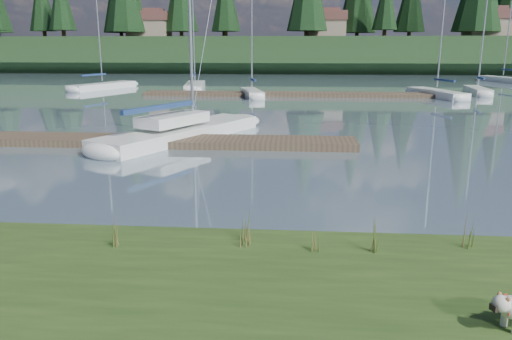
{
  "coord_description": "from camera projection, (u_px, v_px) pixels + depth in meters",
  "views": [
    {
      "loc": [
        1.47,
        -11.2,
        4.06
      ],
      "look_at": [
        0.63,
        -0.5,
        1.37
      ],
      "focal_mm": 35.0,
      "sensor_mm": 36.0,
      "label": 1
    }
  ],
  "objects": [
    {
      "name": "mud_lip",
      "position": [
        222.0,
        243.0,
        10.36
      ],
      "size": [
        60.0,
        0.5,
        0.14
      ],
      "primitive_type": "cube",
      "color": "#33281C",
      "rests_on": "ground"
    },
    {
      "name": "ridge",
      "position": [
        287.0,
        55.0,
        81.9
      ],
      "size": [
        200.0,
        20.0,
        5.0
      ],
      "primitive_type": "cube",
      "color": "#1B3118",
      "rests_on": "ground"
    },
    {
      "name": "weed_0",
      "position": [
        245.0,
        228.0,
        9.67
      ],
      "size": [
        0.17,
        0.14,
        0.65
      ],
      "color": "#475B23",
      "rests_on": "bank"
    },
    {
      "name": "sailboat_bg_3",
      "position": [
        432.0,
        92.0,
        40.65
      ],
      "size": [
        3.71,
        7.72,
        11.25
      ],
      "rotation": [
        0.0,
        0.0,
        1.88
      ],
      "color": "white",
      "rests_on": "ground"
    },
    {
      "name": "sailboat_bg_0",
      "position": [
        108.0,
        85.0,
        47.8
      ],
      "size": [
        4.76,
        8.53,
        12.31
      ],
      "rotation": [
        0.0,
        0.0,
        1.18
      ],
      "color": "white",
      "rests_on": "ground"
    },
    {
      "name": "house_1",
      "position": [
        326.0,
        24.0,
        78.34
      ],
      "size": [
        6.3,
        5.3,
        4.65
      ],
      "color": "gray",
      "rests_on": "ridge"
    },
    {
      "name": "sailboat_main",
      "position": [
        192.0,
        128.0,
        22.66
      ],
      "size": [
        6.59,
        10.05,
        14.66
      ],
      "rotation": [
        0.0,
        0.0,
        1.09
      ],
      "color": "white",
      "rests_on": "ground"
    },
    {
      "name": "weed_1",
      "position": [
        246.0,
        236.0,
        9.46
      ],
      "size": [
        0.17,
        0.14,
        0.44
      ],
      "color": "#475B23",
      "rests_on": "bank"
    },
    {
      "name": "ground",
      "position": [
        277.0,
        96.0,
        40.93
      ],
      "size": [
        200.0,
        200.0,
        0.0
      ],
      "primitive_type": "plane",
      "color": "slate",
      "rests_on": "ground"
    },
    {
      "name": "dock_near",
      "position": [
        164.0,
        141.0,
        20.9
      ],
      "size": [
        16.0,
        2.0,
        0.3
      ],
      "primitive_type": "cube",
      "color": "#4C3D2C",
      "rests_on": "ground"
    },
    {
      "name": "house_0",
      "position": [
        149.0,
        24.0,
        79.51
      ],
      "size": [
        6.3,
        5.3,
        4.65
      ],
      "color": "gray",
      "rests_on": "ridge"
    },
    {
      "name": "weed_5",
      "position": [
        470.0,
        233.0,
        9.32
      ],
      "size": [
        0.17,
        0.14,
        0.71
      ],
      "color": "#475B23",
      "rests_on": "bank"
    },
    {
      "name": "sailboat_bg_1",
      "position": [
        195.0,
        85.0,
        47.91
      ],
      "size": [
        2.74,
        8.33,
        12.18
      ],
      "rotation": [
        0.0,
        0.0,
        1.71
      ],
      "color": "white",
      "rests_on": "ground"
    },
    {
      "name": "house_2",
      "position": [
        488.0,
        23.0,
        74.58
      ],
      "size": [
        6.3,
        5.3,
        4.65
      ],
      "color": "gray",
      "rests_on": "ridge"
    },
    {
      "name": "dock_far",
      "position": [
        302.0,
        94.0,
        40.75
      ],
      "size": [
        26.0,
        2.2,
        0.3
      ],
      "primitive_type": "cube",
      "color": "#4C3D2C",
      "rests_on": "ground"
    },
    {
      "name": "sailboat_bg_2",
      "position": [
        251.0,
        92.0,
        40.68
      ],
      "size": [
        2.55,
        6.03,
        9.14
      ],
      "rotation": [
        0.0,
        0.0,
        1.81
      ],
      "color": "white",
      "rests_on": "ground"
    },
    {
      "name": "weed_3",
      "position": [
        113.0,
        233.0,
        9.41
      ],
      "size": [
        0.17,
        0.14,
        0.65
      ],
      "color": "#475B23",
      "rests_on": "bank"
    },
    {
      "name": "sailboat_bg_4",
      "position": [
        476.0,
        90.0,
        42.82
      ],
      "size": [
        1.92,
        6.37,
        9.44
      ],
      "rotation": [
        0.0,
        0.0,
        1.46
      ],
      "color": "white",
      "rests_on": "ground"
    },
    {
      "name": "sailboat_bg_5",
      "position": [
        499.0,
        79.0,
        56.87
      ],
      "size": [
        3.79,
        7.59,
        10.79
      ],
      "rotation": [
        0.0,
        0.0,
        1.89
      ],
      "color": "white",
      "rests_on": "ground"
    },
    {
      "name": "weed_2",
      "position": [
        377.0,
        236.0,
        9.09
      ],
      "size": [
        0.17,
        0.14,
        0.79
      ],
      "color": "#475B23",
      "rests_on": "bank"
    },
    {
      "name": "weed_4",
      "position": [
        316.0,
        241.0,
        9.23
      ],
      "size": [
        0.17,
        0.14,
        0.44
      ],
      "color": "#475B23",
      "rests_on": "bank"
    }
  ]
}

